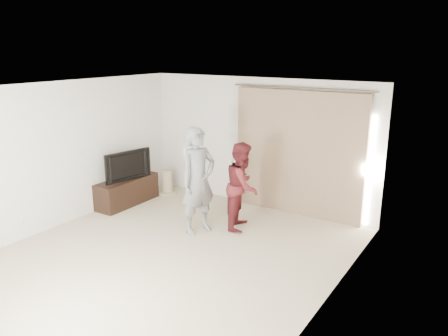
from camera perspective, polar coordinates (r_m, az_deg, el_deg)
The scene contains 10 objects.
floor at distance 7.11m, azimuth -6.63°, elevation -11.03°, with size 5.50×5.50×0.00m, color #C0AE90.
wall_back at distance 8.85m, azimuth 4.45°, elevation 3.32°, with size 5.00×0.04×2.60m, color white.
wall_left at distance 8.41m, azimuth -20.23°, elevation 1.74°, with size 0.04×5.50×2.60m.
ceiling at distance 6.39m, azimuth -7.36°, elevation 10.32°, with size 5.00×5.50×0.01m, color silver.
curtain at distance 8.43m, azimuth 9.68°, elevation 1.84°, with size 2.80×0.11×2.46m.
tv_console at distance 9.30m, azimuth -12.55°, elevation -2.97°, with size 0.49×1.41×0.54m, color black.
tv at distance 9.14m, azimuth -12.76°, elevation 0.44°, with size 1.05×0.14×0.61m, color black.
scratching_post at distance 9.77m, azimuth -7.38°, elevation -2.13°, with size 0.41×0.41×0.55m.
person_man at distance 7.54m, azimuth -3.39°, elevation -1.68°, with size 0.64×0.79×1.88m.
person_woman at distance 7.77m, azimuth 2.43°, elevation -2.32°, with size 0.80×0.91×1.57m.
Camera 1 is at (4.10, -4.87, 3.17)m, focal length 35.00 mm.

